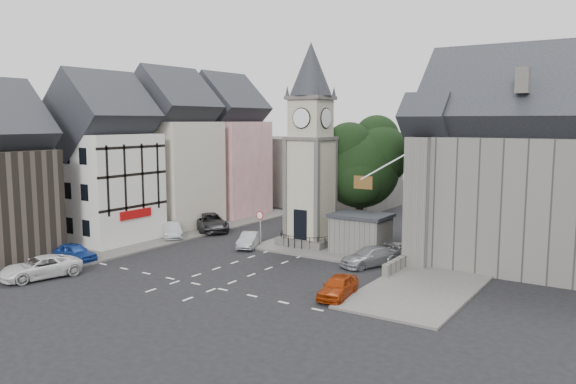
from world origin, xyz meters
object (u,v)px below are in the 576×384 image
Objects in this scene: stone_shelter at (361,233)px; pedestrian at (430,252)px; car_east_red at (338,287)px; car_west_blue at (74,252)px; clock_tower at (310,146)px.

pedestrian is (5.44, 0.05, -0.78)m from stone_shelter.
car_east_red is at bearing -70.59° from stone_shelter.
pedestrian is at bearing 73.03° from car_east_red.
car_west_blue is (-16.30, -13.50, -0.90)m from stone_shelter.
clock_tower is 3.78× the size of stone_shelter.
clock_tower is at bearing 174.16° from stone_shelter.
stone_shelter is 1.14× the size of car_west_blue.
car_east_red is at bearing -52.28° from clock_tower.
clock_tower is at bearing 120.13° from car_east_red.
stone_shelter is 21.18m from car_west_blue.
car_west_blue is 25.62m from pedestrian.
clock_tower is 12.62m from pedestrian.
clock_tower is 8.15m from stone_shelter.
stone_shelter is at bearing -5.84° from clock_tower.
pedestrian is at bearing -2.49° from clock_tower.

